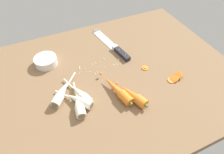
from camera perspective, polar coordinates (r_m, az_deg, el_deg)
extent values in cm
cube|color=brown|center=(95.00, -0.50, -0.65)|extent=(120.00, 90.00, 4.00)
cube|color=silver|center=(115.24, -2.00, 10.69)|extent=(7.64, 20.45, 0.50)
cone|color=silver|center=(123.25, -4.88, 13.19)|extent=(4.40, 3.61, 3.96)
cube|color=silver|center=(108.04, 0.88, 8.49)|extent=(3.23, 2.46, 2.20)
cube|color=#232328|center=(103.97, 2.92, 6.65)|extent=(4.58, 11.31, 2.20)
sphere|color=silver|center=(105.01, 2.04, 7.92)|extent=(0.50, 0.50, 0.50)
sphere|color=silver|center=(101.59, 3.88, 6.27)|extent=(0.50, 0.50, 0.50)
cylinder|color=orange|center=(82.78, 3.82, -6.02)|extent=(5.47, 7.03, 4.20)
cone|color=orange|center=(86.38, 0.63, -2.87)|extent=(7.18, 15.55, 3.99)
sphere|color=orange|center=(92.05, -3.25, 1.00)|extent=(1.20, 1.20, 1.20)
cylinder|color=#5B7F3D|center=(81.19, 5.51, -7.68)|extent=(1.39, 1.24, 1.20)
cylinder|color=orange|center=(82.38, 8.25, -6.95)|extent=(5.53, 5.92, 4.20)
cone|color=orange|center=(84.47, 5.29, -4.69)|extent=(7.50, 12.24, 3.99)
sphere|color=orange|center=(87.85, 1.55, -1.79)|extent=(1.20, 1.20, 1.20)
cylinder|color=#5B7F3D|center=(81.43, 9.85, -8.16)|extent=(1.46, 1.33, 1.20)
cylinder|color=silver|center=(82.86, -7.38, -6.48)|extent=(5.20, 5.52, 4.00)
cone|color=silver|center=(86.30, -9.90, -4.00)|extent=(6.11, 8.77, 3.80)
cylinder|color=silver|center=(90.79, -12.18, -2.04)|extent=(3.37, 8.42, 0.70)
cylinder|color=#7A6647|center=(81.70, -6.42, -7.42)|extent=(2.75, 1.16, 2.80)
cylinder|color=silver|center=(79.75, -9.00, -9.83)|extent=(4.52, 4.93, 4.00)
cone|color=silver|center=(83.42, -9.82, -6.41)|extent=(4.75, 8.36, 3.80)
cylinder|color=silver|center=(88.17, -10.51, -3.59)|extent=(1.75, 8.63, 0.70)
cylinder|color=#7A6647|center=(78.50, -8.67, -11.14)|extent=(2.82, 0.64, 2.80)
cylinder|color=silver|center=(81.64, -7.17, -7.59)|extent=(5.80, 5.85, 4.00)
cone|color=silver|center=(84.06, -10.62, -6.01)|extent=(7.73, 8.35, 3.80)
cylinder|color=silver|center=(87.58, -13.83, -4.85)|extent=(5.69, 6.91, 0.70)
cylinder|color=#7A6647|center=(80.86, -5.87, -8.17)|extent=(2.38, 1.98, 2.80)
cylinder|color=silver|center=(84.95, -15.39, -6.52)|extent=(6.09, 6.16, 4.00)
cone|color=silver|center=(88.26, -13.51, -3.31)|extent=(8.30, 8.80, 3.80)
cylinder|color=silver|center=(92.65, -11.67, -0.66)|extent=(6.39, 7.30, 0.70)
cylinder|color=#7A6647|center=(83.85, -16.10, -7.73)|extent=(2.32, 2.05, 2.80)
cylinder|color=orange|center=(95.51, 16.71, -0.83)|extent=(3.72, 3.72, 0.70)
cylinder|color=orange|center=(95.98, 17.40, -0.54)|extent=(3.81, 3.77, 1.97)
cylinder|color=orange|center=(96.10, 17.63, -0.33)|extent=(3.48, 3.43, 1.86)
cylinder|color=orange|center=(96.97, 18.16, 0.23)|extent=(3.42, 3.42, 2.22)
cylinder|color=orange|center=(97.35, 18.57, 0.53)|extent=(3.83, 3.79, 1.97)
cylinder|color=orange|center=(98.52, 9.43, 2.65)|extent=(3.36, 3.36, 0.70)
cylinder|color=orange|center=(98.34, 9.45, 2.76)|extent=(1.41, 1.41, 0.16)
cylinder|color=white|center=(103.58, -18.43, 4.37)|extent=(11.00, 11.00, 4.00)
cylinder|color=#BCBCB8|center=(103.28, -18.49, 4.57)|extent=(8.80, 8.80, 2.80)
sphere|color=beige|center=(98.56, 0.71, 3.37)|extent=(0.54, 0.54, 0.54)
sphere|color=beige|center=(99.75, -5.59, 3.73)|extent=(0.50, 0.50, 0.50)
sphere|color=beige|center=(98.29, -3.48, 3.11)|extent=(0.50, 0.50, 0.50)
sphere|color=beige|center=(98.25, -9.38, 2.58)|extent=(0.90, 0.90, 0.90)
sphere|color=beige|center=(97.86, -7.85, 2.51)|extent=(0.68, 0.68, 0.68)
sphere|color=beige|center=(95.99, -6.42, 1.57)|extent=(0.58, 0.58, 0.58)
sphere|color=beige|center=(96.06, -9.42, 1.19)|extent=(0.59, 0.59, 0.59)
sphere|color=beige|center=(101.61, 1.95, 5.04)|extent=(0.81, 0.81, 0.81)
sphere|color=beige|center=(94.79, -4.95, 1.06)|extent=(0.73, 0.73, 0.73)
sphere|color=beige|center=(99.04, 1.35, 3.71)|extent=(0.75, 0.75, 0.75)
sphere|color=beige|center=(102.24, -2.42, 5.36)|extent=(0.88, 0.88, 0.88)
sphere|color=beige|center=(95.37, -4.22, 1.46)|extent=(0.71, 0.71, 0.71)
sphere|color=beige|center=(96.29, -7.32, 1.58)|extent=(0.44, 0.44, 0.44)
sphere|color=beige|center=(97.64, -2.22, 2.78)|extent=(0.43, 0.43, 0.43)
sphere|color=beige|center=(99.34, -9.34, 3.07)|extent=(0.60, 0.60, 0.60)
sphere|color=beige|center=(99.04, 0.39, 3.71)|extent=(0.73, 0.73, 0.73)
sphere|color=beige|center=(100.15, -4.74, 4.09)|extent=(0.69, 0.69, 0.69)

